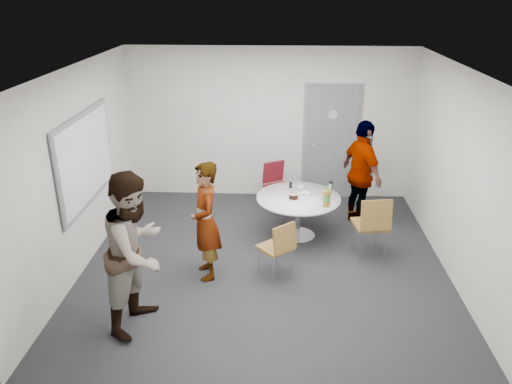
# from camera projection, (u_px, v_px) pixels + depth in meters

# --- Properties ---
(floor) EXTENTS (5.00, 5.00, 0.00)m
(floor) POSITION_uv_depth(u_px,v_px,m) (265.00, 263.00, 7.07)
(floor) COLOR #242428
(floor) RESTS_ON ground
(ceiling) EXTENTS (5.00, 5.00, 0.00)m
(ceiling) POSITION_uv_depth(u_px,v_px,m) (266.00, 69.00, 6.03)
(ceiling) COLOR silver
(ceiling) RESTS_ON wall_back
(wall_back) EXTENTS (5.00, 0.00, 5.00)m
(wall_back) POSITION_uv_depth(u_px,v_px,m) (270.00, 124.00, 8.85)
(wall_back) COLOR silver
(wall_back) RESTS_ON floor
(wall_left) EXTENTS (0.00, 5.00, 5.00)m
(wall_left) POSITION_uv_depth(u_px,v_px,m) (79.00, 171.00, 6.66)
(wall_left) COLOR silver
(wall_left) RESTS_ON floor
(wall_right) EXTENTS (0.00, 5.00, 5.00)m
(wall_right) POSITION_uv_depth(u_px,v_px,m) (459.00, 177.00, 6.44)
(wall_right) COLOR silver
(wall_right) RESTS_ON floor
(wall_front) EXTENTS (5.00, 0.00, 5.00)m
(wall_front) POSITION_uv_depth(u_px,v_px,m) (257.00, 277.00, 4.25)
(wall_front) COLOR silver
(wall_front) RESTS_ON floor
(door) EXTENTS (1.02, 0.17, 2.12)m
(door) POSITION_uv_depth(u_px,v_px,m) (331.00, 143.00, 8.91)
(door) COLOR slate
(door) RESTS_ON wall_back
(whiteboard) EXTENTS (0.04, 1.90, 1.25)m
(whiteboard) POSITION_uv_depth(u_px,v_px,m) (86.00, 159.00, 6.80)
(whiteboard) COLOR gray
(whiteboard) RESTS_ON wall_left
(table) EXTENTS (1.28, 1.28, 0.97)m
(table) POSITION_uv_depth(u_px,v_px,m) (300.00, 203.00, 7.59)
(table) COLOR white
(table) RESTS_ON floor
(chair_near_left) EXTENTS (0.56, 0.56, 0.81)m
(chair_near_left) POSITION_uv_depth(u_px,v_px,m) (279.00, 245.00, 6.54)
(chair_near_left) COLOR brown
(chair_near_left) RESTS_ON floor
(chair_near_right) EXTENTS (0.52, 0.55, 0.95)m
(chair_near_right) POSITION_uv_depth(u_px,v_px,m) (373.00, 221.00, 6.97)
(chair_near_right) COLOR brown
(chair_near_right) RESTS_ON floor
(chair_far) EXTENTS (0.56, 0.58, 0.85)m
(chair_far) POSITION_uv_depth(u_px,v_px,m) (276.00, 181.00, 8.56)
(chair_far) COLOR maroon
(chair_far) RESTS_ON floor
(person_main) EXTENTS (0.55, 0.68, 1.61)m
(person_main) POSITION_uv_depth(u_px,v_px,m) (205.00, 221.00, 6.47)
(person_main) COLOR #A5C6EA
(person_main) RESTS_ON floor
(person_left) EXTENTS (0.93, 1.06, 1.86)m
(person_left) POSITION_uv_depth(u_px,v_px,m) (136.00, 251.00, 5.50)
(person_left) COLOR white
(person_left) RESTS_ON floor
(person_right) EXTENTS (0.79, 1.10, 1.73)m
(person_right) POSITION_uv_depth(u_px,v_px,m) (362.00, 174.00, 7.91)
(person_right) COLOR black
(person_right) RESTS_ON floor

